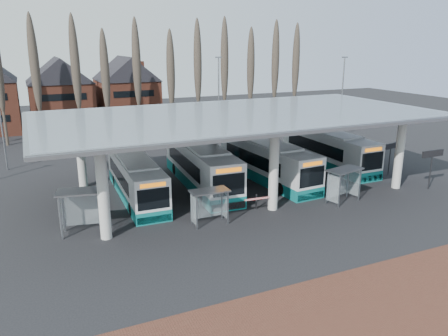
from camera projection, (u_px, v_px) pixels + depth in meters
name	position (u px, v px, depth m)	size (l,w,h in m)	color
ground	(291.00, 221.00, 29.90)	(140.00, 140.00, 0.00)	black
brick_strip	(439.00, 318.00, 19.38)	(70.00, 10.00, 0.03)	#532E21
station_canopy	(240.00, 121.00, 35.33)	(32.00, 16.00, 6.34)	silver
poplar_row	(154.00, 67.00, 56.37)	(45.10, 1.10, 14.50)	#473D33
townhouse_row	(23.00, 86.00, 60.55)	(36.80, 10.30, 12.25)	brown
lamp_post_a	(0.00, 115.00, 40.56)	(0.80, 0.16, 10.17)	slate
lamp_post_b	(219.00, 97.00, 53.57)	(0.80, 0.16, 10.17)	slate
lamp_post_c	(342.00, 97.00, 53.86)	(0.80, 0.16, 10.17)	slate
bus_0	(136.00, 178.00, 34.24)	(2.84, 11.74, 3.24)	silver
bus_1	(200.00, 166.00, 37.12)	(3.60, 13.26, 3.64)	silver
bus_2	(266.00, 162.00, 38.71)	(3.47, 12.61, 3.46)	silver
bus_3	(327.00, 149.00, 43.28)	(2.72, 12.50, 3.47)	silver
shelter_0	(83.00, 202.00, 27.59)	(3.37, 2.17, 2.89)	gray
shelter_1	(209.00, 199.00, 29.10)	(2.60, 1.32, 2.40)	gray
shelter_2	(343.00, 178.00, 33.09)	(3.10, 2.03, 2.64)	gray
info_sign_0	(432.00, 157.00, 35.72)	(2.25, 0.16, 3.34)	black
info_sign_1	(391.00, 149.00, 39.66)	(1.99, 0.54, 3.00)	black
barrier	(259.00, 199.00, 31.48)	(2.34, 0.73, 1.17)	black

